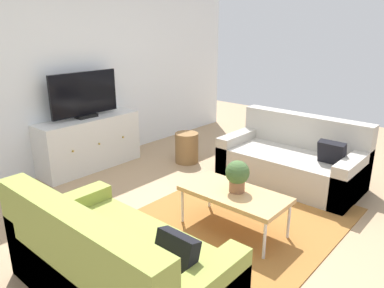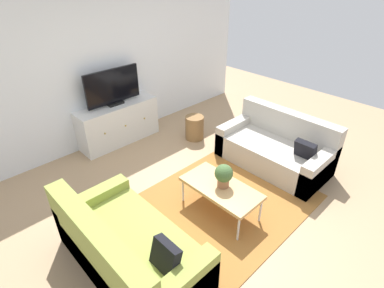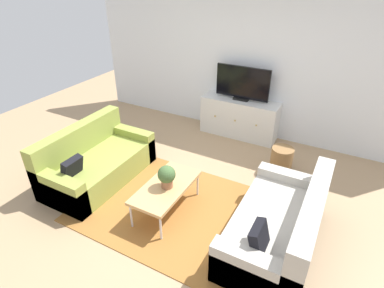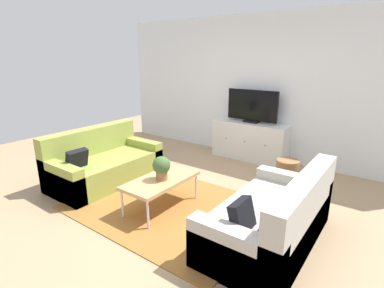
{
  "view_description": "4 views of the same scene",
  "coord_description": "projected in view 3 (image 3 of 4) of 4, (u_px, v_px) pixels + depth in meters",
  "views": [
    {
      "loc": [
        -2.75,
        -2.03,
        1.95
      ],
      "look_at": [
        0.0,
        0.37,
        0.75
      ],
      "focal_mm": 34.56,
      "sensor_mm": 36.0,
      "label": 1
    },
    {
      "loc": [
        -2.38,
        -2.09,
        2.84
      ],
      "look_at": [
        0.0,
        0.37,
        0.75
      ],
      "focal_mm": 28.03,
      "sensor_mm": 36.0,
      "label": 2
    },
    {
      "loc": [
        1.76,
        -2.89,
        2.91
      ],
      "look_at": [
        0.0,
        0.37,
        0.75
      ],
      "focal_mm": 29.1,
      "sensor_mm": 36.0,
      "label": 3
    },
    {
      "loc": [
        2.34,
        -2.82,
        1.93
      ],
      "look_at": [
        0.0,
        0.37,
        0.75
      ],
      "focal_mm": 27.53,
      "sensor_mm": 36.0,
      "label": 4
    }
  ],
  "objects": [
    {
      "name": "ground_plane",
      "position": [
        179.0,
        202.0,
        4.38
      ],
      "size": [
        10.0,
        10.0,
        0.0
      ],
      "primitive_type": "plane",
      "color": "tan"
    },
    {
      "name": "area_rug",
      "position": [
        174.0,
        208.0,
        4.26
      ],
      "size": [
        2.5,
        1.9,
        0.01
      ],
      "primitive_type": "cube",
      "color": "#9E662D",
      "rests_on": "ground_plane"
    },
    {
      "name": "wicker_basket",
      "position": [
        281.0,
        161.0,
        4.89
      ],
      "size": [
        0.34,
        0.34,
        0.44
      ],
      "primitive_type": "cylinder",
      "color": "olive",
      "rests_on": "ground_plane"
    },
    {
      "name": "couch_left_side",
      "position": [
        94.0,
        163.0,
        4.75
      ],
      "size": [
        0.9,
        1.7,
        0.83
      ],
      "color": "olive",
      "rests_on": "ground_plane"
    },
    {
      "name": "flat_screen_tv",
      "position": [
        243.0,
        84.0,
        5.6
      ],
      "size": [
        1.0,
        0.16,
        0.62
      ],
      "color": "black",
      "rests_on": "tv_console"
    },
    {
      "name": "coffee_table",
      "position": [
        166.0,
        188.0,
        4.04
      ],
      "size": [
        0.52,
        1.03,
        0.41
      ],
      "color": "tan",
      "rests_on": "ground_plane"
    },
    {
      "name": "potted_plant",
      "position": [
        167.0,
        176.0,
        3.92
      ],
      "size": [
        0.23,
        0.23,
        0.31
      ],
      "color": "#936042",
      "rests_on": "coffee_table"
    },
    {
      "name": "couch_right_side",
      "position": [
        283.0,
        228.0,
        3.57
      ],
      "size": [
        0.9,
        1.7,
        0.83
      ],
      "color": "#B2ADA3",
      "rests_on": "ground_plane"
    },
    {
      "name": "tv_console",
      "position": [
        239.0,
        118.0,
        5.92
      ],
      "size": [
        1.45,
        0.47,
        0.73
      ],
      "color": "silver",
      "rests_on": "ground_plane"
    },
    {
      "name": "wall_back",
      "position": [
        249.0,
        63.0,
        5.64
      ],
      "size": [
        6.4,
        0.12,
        2.7
      ],
      "primitive_type": "cube",
      "color": "white",
      "rests_on": "ground_plane"
    }
  ]
}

